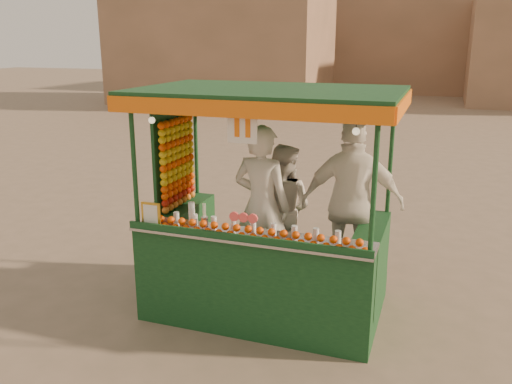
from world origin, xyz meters
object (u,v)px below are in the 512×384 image
(juice_cart, at_px, (259,244))
(vendor_middle, at_px, (282,209))
(vendor_right, at_px, (352,203))
(vendor_left, at_px, (262,206))

(juice_cart, relative_size, vendor_middle, 1.78)
(juice_cart, bearing_deg, vendor_right, 25.42)
(vendor_left, distance_m, vendor_middle, 0.44)
(juice_cart, xyz_separation_m, vendor_right, (0.95, 0.45, 0.45))
(juice_cart, height_order, vendor_middle, juice_cart)
(vendor_middle, bearing_deg, juice_cart, 86.42)
(juice_cart, relative_size, vendor_left, 1.51)
(vendor_right, bearing_deg, vendor_middle, -16.62)
(vendor_left, relative_size, vendor_middle, 1.18)
(vendor_middle, bearing_deg, vendor_left, 80.14)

